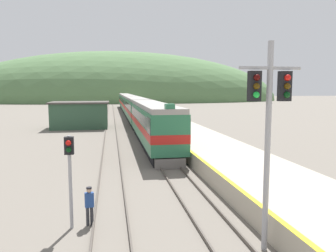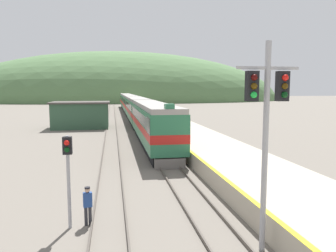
% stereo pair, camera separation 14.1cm
% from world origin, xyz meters
% --- Properties ---
extents(track_main, '(1.52, 180.00, 0.16)m').
position_xyz_m(track_main, '(0.00, 70.00, 0.08)').
color(track_main, '#4C443D').
rests_on(track_main, ground).
extents(track_siding, '(1.52, 180.00, 0.16)m').
position_xyz_m(track_siding, '(-4.22, 70.00, 0.08)').
color(track_siding, '#4C443D').
rests_on(track_siding, ground).
extents(platform, '(5.57, 140.00, 1.11)m').
position_xyz_m(platform, '(4.35, 50.00, 0.55)').
color(platform, '#B2A893').
rests_on(platform, ground).
extents(distant_hills, '(159.02, 71.56, 47.07)m').
position_xyz_m(distant_hills, '(0.00, 158.21, 0.00)').
color(distant_hills, '#517547').
rests_on(distant_hills, ground).
extents(station_shed, '(8.40, 6.14, 3.88)m').
position_xyz_m(station_shed, '(-8.62, 46.20, 1.96)').
color(station_shed, '#385B42').
rests_on(station_shed, ground).
extents(express_train_lead_car, '(2.91, 20.95, 4.67)m').
position_xyz_m(express_train_lead_car, '(0.00, 29.32, 2.36)').
color(express_train_lead_car, black).
rests_on(express_train_lead_car, ground).
extents(carriage_second, '(2.90, 20.98, 4.31)m').
position_xyz_m(carriage_second, '(0.00, 51.41, 2.34)').
color(carriage_second, black).
rests_on(carriage_second, ground).
extents(carriage_third, '(2.90, 20.98, 4.31)m').
position_xyz_m(carriage_third, '(0.00, 73.27, 2.34)').
color(carriage_third, black).
rests_on(carriage_third, ground).
extents(carriage_fourth, '(2.90, 20.98, 4.31)m').
position_xyz_m(carriage_fourth, '(0.00, 95.13, 2.34)').
color(carriage_fourth, black).
rests_on(carriage_fourth, ground).
extents(signal_mast_main, '(2.20, 0.42, 7.32)m').
position_xyz_m(signal_mast_main, '(1.18, 6.96, 4.80)').
color(signal_mast_main, '#9E9EA3').
rests_on(signal_mast_main, ground).
extents(signal_post_siding, '(0.36, 0.42, 3.87)m').
position_xyz_m(signal_post_siding, '(-5.82, 10.02, 2.77)').
color(signal_post_siding, '#9E9EA3').
rests_on(signal_post_siding, ground).
extents(track_worker, '(0.40, 0.29, 1.65)m').
position_xyz_m(track_worker, '(-5.10, 10.21, 0.93)').
color(track_worker, '#2D2D33').
rests_on(track_worker, ground).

